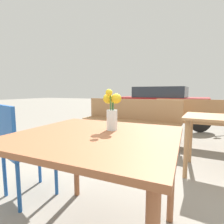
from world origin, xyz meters
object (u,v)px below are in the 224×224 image
at_px(table_back, 218,127).
at_px(bicycle, 218,118).
at_px(flower_vase, 112,111).
at_px(bench_middle, 207,120).
at_px(cafe_chair, 20,146).
at_px(bench_near, 129,119).
at_px(table_front, 96,148).
at_px(parked_car, 161,101).

relative_size(table_back, bicycle, 0.59).
height_order(flower_vase, bench_middle, flower_vase).
distance_m(cafe_chair, bench_near, 2.17).
xyz_separation_m(flower_vase, cafe_chair, (-0.91, -0.01, -0.35)).
xyz_separation_m(table_front, bench_middle, (0.82, 2.64, -0.17)).
relative_size(bench_middle, table_back, 2.39).
bearing_deg(table_front, bench_middle, 72.78).
xyz_separation_m(table_front, flower_vase, (0.05, 0.14, 0.22)).
height_order(bench_near, bicycle, bench_near).
bearing_deg(table_back, bench_near, 148.26).
height_order(flower_vase, bicycle, flower_vase).
bearing_deg(table_back, table_front, -120.67).
relative_size(table_front, table_back, 1.27).
xyz_separation_m(cafe_chair, bicycle, (2.04, 3.96, -0.17)).
bearing_deg(bench_near, parked_car, 91.76).
distance_m(table_front, cafe_chair, 0.88).
bearing_deg(bicycle, flower_vase, -105.97).
xyz_separation_m(cafe_chair, bench_middle, (1.68, 2.52, -0.04)).
height_order(cafe_chair, table_back, cafe_chair).
height_order(flower_vase, table_back, flower_vase).
relative_size(bench_near, parked_car, 0.49).
distance_m(table_front, bench_middle, 2.77).
bearing_deg(table_front, bench_near, 103.28).
height_order(bench_middle, parked_car, parked_car).
distance_m(bench_middle, table_back, 1.23).
relative_size(table_front, cafe_chair, 1.12).
bearing_deg(cafe_chair, parked_car, 88.57).
height_order(bench_middle, table_back, bench_middle).
distance_m(table_front, flower_vase, 0.26).
height_order(table_back, bicycle, bicycle).
xyz_separation_m(table_back, parked_car, (-1.52, 5.70, -0.00)).
bearing_deg(flower_vase, bench_near, 105.38).
bearing_deg(flower_vase, table_back, 58.34).
height_order(cafe_chair, bench_middle, cafe_chair).
xyz_separation_m(cafe_chair, table_back, (1.70, 1.29, 0.07)).
height_order(bench_near, parked_car, parked_car).
relative_size(cafe_chair, bicycle, 0.67).
bearing_deg(cafe_chair, bench_near, 81.41).
bearing_deg(table_front, parked_car, 95.48).
distance_m(flower_vase, bench_near, 2.24).
distance_m(cafe_chair, bicycle, 4.45).
bearing_deg(table_front, cafe_chair, 171.79).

